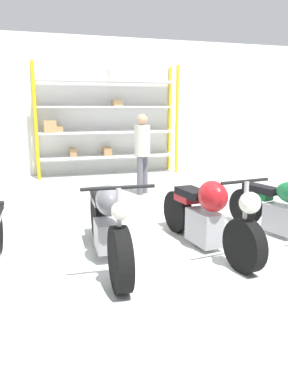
% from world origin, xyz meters
% --- Properties ---
extents(ground_plane, '(30.00, 30.00, 0.00)m').
position_xyz_m(ground_plane, '(0.00, 0.00, 0.00)').
color(ground_plane, silver).
extents(back_wall, '(30.00, 0.08, 3.60)m').
position_xyz_m(back_wall, '(0.00, 6.15, 1.80)').
color(back_wall, white).
rests_on(back_wall, ground_plane).
extents(shelving_rack, '(3.79, 0.63, 2.87)m').
position_xyz_m(shelving_rack, '(0.57, 5.78, 1.51)').
color(shelving_rack, yellow).
rests_on(shelving_rack, ground_plane).
extents(motorcycle_grey, '(0.71, 2.21, 1.05)m').
position_xyz_m(motorcycle_grey, '(-0.59, -0.05, 0.46)').
color(motorcycle_grey, black).
rests_on(motorcycle_grey, ground_plane).
extents(motorcycle_red, '(0.60, 2.11, 1.03)m').
position_xyz_m(motorcycle_red, '(0.70, -0.05, 0.44)').
color(motorcycle_red, black).
rests_on(motorcycle_red, ground_plane).
extents(motorcycle_green, '(0.77, 1.97, 0.92)m').
position_xyz_m(motorcycle_green, '(1.94, 0.04, 0.40)').
color(motorcycle_green, black).
rests_on(motorcycle_green, ground_plane).
extents(person_browsing, '(0.45, 0.45, 1.65)m').
position_xyz_m(person_browsing, '(0.83, 3.21, 0.97)').
color(person_browsing, '#595960').
rests_on(person_browsing, ground_plane).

